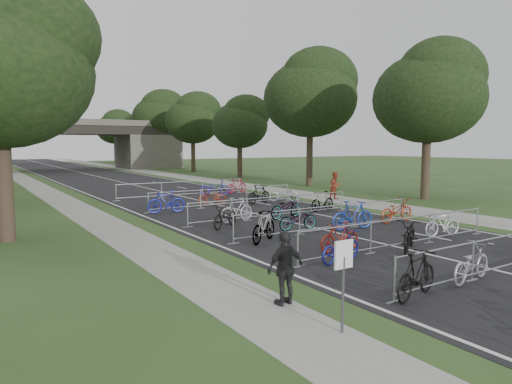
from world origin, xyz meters
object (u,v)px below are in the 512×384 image
overpass_bridge (69,145)px  pedestrian_c (285,268)px  park_sign (343,269)px  pedestrian_b (336,186)px

overpass_bridge → pedestrian_c: 60.59m
park_sign → pedestrian_b: same height
overpass_bridge → park_sign: 62.41m
park_sign → pedestrian_b: size_ratio=1.00×
overpass_bridge → pedestrian_b: 46.76m
pedestrian_b → pedestrian_c: (-14.56, -14.11, -0.06)m
overpass_bridge → pedestrian_c: size_ratio=18.23×
pedestrian_c → pedestrian_b: bearing=-139.6°
overpass_bridge → pedestrian_c: bearing=-96.4°
overpass_bridge → park_sign: bearing=-96.3°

